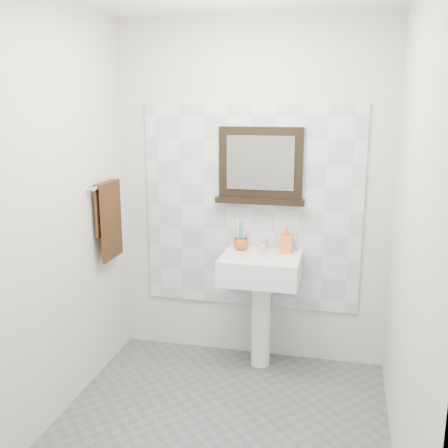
% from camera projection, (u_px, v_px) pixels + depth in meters
% --- Properties ---
extents(floor, '(2.00, 2.20, 0.01)m').
position_uv_depth(floor, '(215.00, 436.00, 3.07)').
color(floor, '#575A5C').
rests_on(floor, ground).
extents(back_wall, '(2.00, 0.01, 2.50)m').
position_uv_depth(back_wall, '(251.00, 194.00, 3.83)').
color(back_wall, beige).
rests_on(back_wall, ground).
extents(front_wall, '(2.00, 0.01, 2.50)m').
position_uv_depth(front_wall, '(133.00, 307.00, 1.74)').
color(front_wall, beige).
rests_on(front_wall, ground).
extents(left_wall, '(0.01, 2.20, 2.50)m').
position_uv_depth(left_wall, '(46.00, 220.00, 3.01)').
color(left_wall, beige).
rests_on(left_wall, ground).
extents(right_wall, '(0.01, 2.20, 2.50)m').
position_uv_depth(right_wall, '(412.00, 241.00, 2.56)').
color(right_wall, beige).
rests_on(right_wall, ground).
extents(splashback, '(1.60, 0.02, 1.50)m').
position_uv_depth(splashback, '(251.00, 208.00, 3.84)').
color(splashback, silver).
rests_on(splashback, back_wall).
extents(pedestal_sink, '(0.55, 0.44, 0.96)m').
position_uv_depth(pedestal_sink, '(261.00, 280.00, 3.72)').
color(pedestal_sink, white).
rests_on(pedestal_sink, ground).
extents(toothbrush_cup, '(0.11, 0.11, 0.08)m').
position_uv_depth(toothbrush_cup, '(241.00, 244.00, 3.81)').
color(toothbrush_cup, '#BA5615').
rests_on(toothbrush_cup, pedestal_sink).
extents(toothbrushes, '(0.05, 0.04, 0.21)m').
position_uv_depth(toothbrushes, '(241.00, 233.00, 3.79)').
color(toothbrushes, white).
rests_on(toothbrushes, toothbrush_cup).
extents(soap_dispenser, '(0.09, 0.09, 0.19)m').
position_uv_depth(soap_dispenser, '(286.00, 240.00, 3.73)').
color(soap_dispenser, '#FF4C1E').
rests_on(soap_dispenser, pedestal_sink).
extents(framed_mirror, '(0.64, 0.11, 0.54)m').
position_uv_depth(framed_mirror, '(261.00, 167.00, 3.72)').
color(framed_mirror, black).
rests_on(framed_mirror, back_wall).
extents(towel_bar, '(0.07, 0.40, 0.03)m').
position_uv_depth(towel_bar, '(106.00, 185.00, 3.63)').
color(towel_bar, silver).
rests_on(towel_bar, left_wall).
extents(hand_towel, '(0.06, 0.30, 0.55)m').
position_uv_depth(hand_towel, '(109.00, 214.00, 3.67)').
color(hand_towel, '#321D0E').
rests_on(hand_towel, towel_bar).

